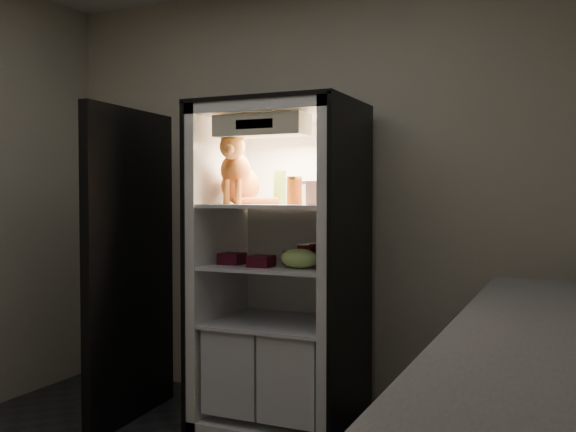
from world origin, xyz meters
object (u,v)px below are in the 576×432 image
(mayo_tub, at_px, (302,192))
(pepper_jar, at_px, (327,185))
(grape_bag, at_px, (299,258))
(condiment_jar, at_px, (288,257))
(refrigerator, at_px, (282,288))
(soda_can_b, at_px, (325,255))
(berry_box_right, at_px, (261,261))
(soda_can_c, at_px, (303,256))
(berry_box_left, at_px, (232,259))
(cream_carton, at_px, (315,193))
(salsa_jar, at_px, (294,190))
(tabby_cat, at_px, (238,176))
(parmesan_shaker, at_px, (280,187))
(soda_can_a, at_px, (310,253))

(mayo_tub, xyz_separation_m, pepper_jar, (0.16, -0.02, 0.04))
(grape_bag, bearing_deg, condiment_jar, 134.23)
(refrigerator, bearing_deg, condiment_jar, -41.08)
(soda_can_b, height_order, berry_box_right, soda_can_b)
(soda_can_c, bearing_deg, grape_bag, -91.58)
(condiment_jar, distance_m, berry_box_left, 0.33)
(refrigerator, distance_m, soda_can_b, 0.34)
(grape_bag, height_order, berry_box_right, grape_bag)
(cream_carton, bearing_deg, refrigerator, 144.30)
(soda_can_c, bearing_deg, salsa_jar, -179.38)
(refrigerator, relative_size, berry_box_left, 14.53)
(tabby_cat, distance_m, parmesan_shaker, 0.25)
(salsa_jar, bearing_deg, refrigerator, 135.59)
(berry_box_right, bearing_deg, grape_bag, 8.79)
(berry_box_left, bearing_deg, mayo_tub, 30.69)
(refrigerator, distance_m, salsa_jar, 0.61)
(soda_can_c, height_order, grape_bag, soda_can_c)
(grape_bag, bearing_deg, salsa_jar, 136.19)
(refrigerator, relative_size, cream_carton, 14.82)
(berry_box_right, bearing_deg, pepper_jar, 39.73)
(tabby_cat, bearing_deg, grape_bag, -19.53)
(pepper_jar, distance_m, soda_can_c, 0.43)
(refrigerator, distance_m, pepper_jar, 0.66)
(salsa_jar, relative_size, grape_bag, 0.73)
(refrigerator, distance_m, soda_can_c, 0.31)
(mayo_tub, relative_size, grape_bag, 0.62)
(berry_box_left, xyz_separation_m, berry_box_right, (0.22, -0.05, -0.00))
(condiment_jar, xyz_separation_m, grape_bag, (0.12, -0.12, 0.01))
(soda_can_b, distance_m, condiment_jar, 0.21)
(salsa_jar, xyz_separation_m, condiment_jar, (-0.07, 0.07, -0.38))
(condiment_jar, bearing_deg, refrigerator, 138.92)
(condiment_jar, bearing_deg, grape_bag, -45.77)
(mayo_tub, height_order, cream_carton, mayo_tub)
(refrigerator, distance_m, soda_can_a, 0.26)
(berry_box_right, bearing_deg, mayo_tub, 62.34)
(tabby_cat, xyz_separation_m, mayo_tub, (0.33, 0.19, -0.09))
(condiment_jar, bearing_deg, parmesan_shaker, 146.53)
(soda_can_c, xyz_separation_m, condiment_jar, (-0.12, 0.07, -0.02))
(parmesan_shaker, bearing_deg, soda_can_b, -0.48)
(mayo_tub, xyz_separation_m, soda_can_a, (0.05, 0.01, -0.36))
(berry_box_right, bearing_deg, berry_box_left, 166.18)
(refrigerator, distance_m, berry_box_left, 0.35)
(pepper_jar, xyz_separation_m, grape_bag, (-0.08, -0.22, -0.40))
(pepper_jar, distance_m, berry_box_left, 0.70)
(parmesan_shaker, bearing_deg, berry_box_left, -145.84)
(condiment_jar, bearing_deg, salsa_jar, -47.17)
(condiment_jar, bearing_deg, soda_can_c, -30.97)
(soda_can_a, xyz_separation_m, grape_bag, (0.03, -0.24, -0.01))
(salsa_jar, height_order, soda_can_b, salsa_jar)
(refrigerator, bearing_deg, mayo_tub, 25.17)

